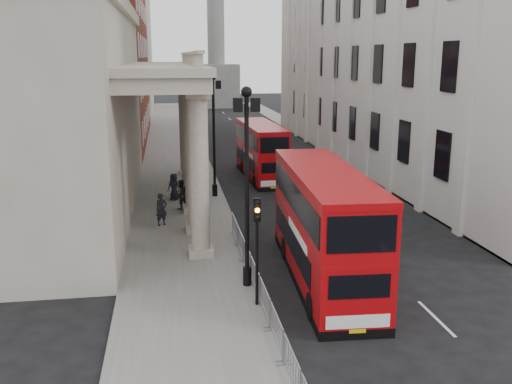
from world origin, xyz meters
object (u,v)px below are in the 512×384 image
(lamp_post_south, at_px, (247,174))
(bus_near, at_px, (324,223))
(monument_column, at_px, (216,20))
(pedestrian_b, at_px, (181,194))
(traffic_light, at_px, (257,232))
(pedestrian_a, at_px, (161,209))
(lamp_post_north, at_px, (200,107))
(pedestrian_c, at_px, (174,187))
(lamp_post_mid, at_px, (214,127))
(bus_far, at_px, (261,150))

(lamp_post_south, distance_m, bus_near, 4.18)
(monument_column, distance_m, pedestrian_b, 77.13)
(traffic_light, relative_size, pedestrian_a, 2.31)
(lamp_post_north, relative_size, pedestrian_c, 4.59)
(lamp_post_south, xyz_separation_m, lamp_post_north, (0.00, 32.00, 0.00))
(monument_column, bearing_deg, lamp_post_north, -96.72)
(lamp_post_mid, relative_size, pedestrian_a, 4.46)
(bus_near, bearing_deg, pedestrian_b, 118.41)
(pedestrian_a, bearing_deg, lamp_post_mid, 38.73)
(monument_column, distance_m, lamp_post_south, 88.94)
(monument_column, relative_size, pedestrian_a, 29.06)
(lamp_post_north, bearing_deg, traffic_light, -89.83)
(lamp_post_north, xyz_separation_m, pedestrian_b, (-2.43, -19.13, -3.85))
(lamp_post_south, bearing_deg, lamp_post_mid, 90.00)
(lamp_post_south, height_order, bus_far, lamp_post_south)
(monument_column, distance_m, pedestrian_c, 74.80)
(bus_near, bearing_deg, pedestrian_c, 115.92)
(bus_far, bearing_deg, pedestrian_a, -123.83)
(lamp_post_mid, relative_size, bus_far, 0.82)
(traffic_light, bearing_deg, lamp_post_north, 90.17)
(lamp_post_mid, distance_m, traffic_light, 18.11)
(lamp_post_north, distance_m, pedestrian_b, 19.66)
(monument_column, bearing_deg, lamp_post_mid, -95.24)
(lamp_post_north, relative_size, bus_near, 0.73)
(pedestrian_b, bearing_deg, pedestrian_a, 39.08)
(pedestrian_c, bearing_deg, traffic_light, -48.76)
(bus_near, xyz_separation_m, bus_far, (0.80, 21.59, -0.29))
(bus_far, bearing_deg, lamp_post_south, -102.82)
(monument_column, distance_m, bus_far, 67.40)
(lamp_post_south, bearing_deg, pedestrian_c, 100.38)
(pedestrian_b, xyz_separation_m, pedestrian_c, (-0.38, 2.45, -0.04))
(bus_far, bearing_deg, traffic_light, -101.70)
(pedestrian_a, bearing_deg, bus_far, 35.66)
(pedestrian_a, relative_size, pedestrian_c, 1.03)
(lamp_post_south, distance_m, pedestrian_a, 10.81)
(traffic_light, xyz_separation_m, pedestrian_b, (-2.53, 14.89, -2.04))
(lamp_post_south, xyz_separation_m, bus_near, (3.43, 0.46, -2.35))
(traffic_light, bearing_deg, pedestrian_a, 107.97)
(monument_column, xyz_separation_m, pedestrian_a, (-10.21, -78.57, -14.93))
(lamp_post_north, xyz_separation_m, bus_near, (3.43, -31.54, -2.35))
(lamp_post_south, height_order, pedestrian_a, lamp_post_south)
(traffic_light, bearing_deg, lamp_post_mid, 90.32)
(monument_column, height_order, bus_far, monument_column)
(bus_far, relative_size, pedestrian_a, 5.43)
(bus_far, height_order, pedestrian_c, bus_far)
(monument_column, xyz_separation_m, pedestrian_c, (-9.41, -72.68, -14.96))
(lamp_post_mid, bearing_deg, pedestrian_c, -166.33)
(bus_far, xyz_separation_m, pedestrian_a, (-7.85, -12.62, -1.21))
(lamp_post_north, height_order, pedestrian_a, lamp_post_north)
(traffic_light, xyz_separation_m, pedestrian_a, (-3.71, 11.45, -2.05))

